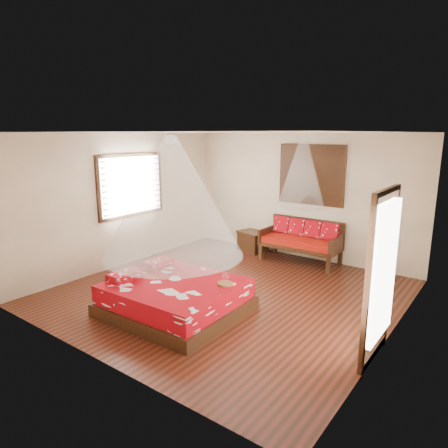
{
  "coord_description": "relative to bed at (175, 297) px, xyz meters",
  "views": [
    {
      "loc": [
        3.94,
        -5.43,
        2.78
      ],
      "look_at": [
        -0.34,
        0.33,
        1.15
      ],
      "focal_mm": 32.0,
      "sensor_mm": 36.0,
      "label": 1
    }
  ],
  "objects": [
    {
      "name": "window_left",
      "position": [
        -2.49,
        1.35,
        1.45
      ],
      "size": [
        0.1,
        1.74,
        1.34
      ],
      "color": "black",
      "rests_on": "wall_left"
    },
    {
      "name": "bed",
      "position": [
        0.0,
        0.0,
        0.0
      ],
      "size": [
        2.05,
        1.86,
        0.63
      ],
      "rotation": [
        0.0,
        0.0,
        0.03
      ],
      "color": "black",
      "rests_on": "floor"
    },
    {
      "name": "shutter_panel",
      "position": [
        0.48,
        3.87,
        1.65
      ],
      "size": [
        1.52,
        0.06,
        1.32
      ],
      "color": "black",
      "rests_on": "wall_back"
    },
    {
      "name": "mosquito_net_main",
      "position": [
        0.02,
        0.0,
        1.6
      ],
      "size": [
        2.14,
        2.14,
        1.8
      ],
      "primitive_type": "cone",
      "color": "white",
      "rests_on": "ceiling"
    },
    {
      "name": "glazed_door",
      "position": [
        2.93,
        0.55,
        0.82
      ],
      "size": [
        0.08,
        1.02,
        2.16
      ],
      "color": "black",
      "rests_on": "floor"
    },
    {
      "name": "storage_chest",
      "position": [
        -0.83,
        3.6,
        -0.01
      ],
      "size": [
        0.8,
        0.67,
        0.48
      ],
      "rotation": [
        0.0,
        0.0,
        -0.27
      ],
      "color": "black",
      "rests_on": "floor"
    },
    {
      "name": "wine_tray",
      "position": [
        0.71,
        0.39,
        0.3
      ],
      "size": [
        0.24,
        0.24,
        0.2
      ],
      "rotation": [
        0.0,
        0.0,
        -0.11
      ],
      "color": "brown",
      "rests_on": "bed"
    },
    {
      "name": "mosquito_net_daybed",
      "position": [
        0.48,
        3.4,
        1.75
      ],
      "size": [
        0.99,
        0.99,
        1.5
      ],
      "primitive_type": "cone",
      "color": "white",
      "rests_on": "ceiling"
    },
    {
      "name": "room",
      "position": [
        0.22,
        1.15,
        1.15
      ],
      "size": [
        5.54,
        5.54,
        2.84
      ],
      "color": "black",
      "rests_on": "ground"
    },
    {
      "name": "daybed",
      "position": [
        0.48,
        3.53,
        0.27
      ],
      "size": [
        1.72,
        0.76,
        0.94
      ],
      "color": "black",
      "rests_on": "floor"
    }
  ]
}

